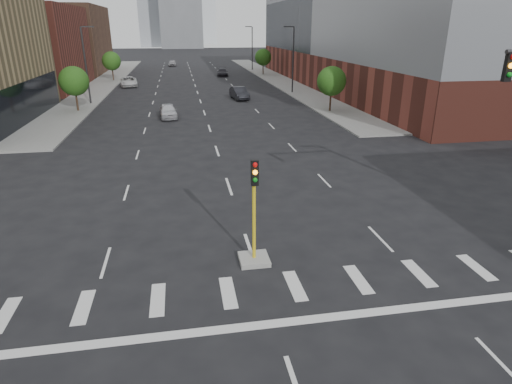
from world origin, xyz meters
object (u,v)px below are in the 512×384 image
object	(u,v)px
median_traffic_signal	(254,241)
car_distant	(172,63)
car_near_left	(168,111)
car_far_left	(129,82)
car_deep_right	(223,72)
car_mid_right	(239,93)

from	to	relation	value
median_traffic_signal	car_distant	world-z (taller)	median_traffic_signal
car_distant	median_traffic_signal	bearing A→B (deg)	-86.69
car_near_left	car_distant	world-z (taller)	car_near_left
car_far_left	car_deep_right	world-z (taller)	car_far_left
median_traffic_signal	car_near_left	xyz separation A→B (m)	(-3.90, 30.76, -0.24)
car_far_left	median_traffic_signal	bearing A→B (deg)	-86.15
car_mid_right	median_traffic_signal	bearing A→B (deg)	-103.66
car_mid_right	car_distant	xyz separation A→B (m)	(-9.07, 53.32, -0.06)
car_deep_right	car_distant	xyz separation A→B (m)	(-9.78, 24.39, 0.01)
car_far_left	car_deep_right	distance (m)	20.93
car_mid_right	car_distant	bearing A→B (deg)	93.07
median_traffic_signal	car_far_left	world-z (taller)	median_traffic_signal
car_mid_right	car_distant	size ratio (longest dim) A/B	1.12
car_mid_right	car_far_left	xyz separation A→B (m)	(-15.69, 15.92, -0.04)
car_near_left	car_mid_right	distance (m)	14.27
car_near_left	car_far_left	xyz separation A→B (m)	(-6.60, 26.92, 0.02)
car_near_left	median_traffic_signal	bearing A→B (deg)	-87.41
car_far_left	car_distant	bearing A→B (deg)	73.50
median_traffic_signal	car_deep_right	size ratio (longest dim) A/B	0.89
car_distant	car_mid_right	bearing A→B (deg)	-79.38
car_near_left	car_distant	distance (m)	64.32
median_traffic_signal	car_near_left	bearing A→B (deg)	97.23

